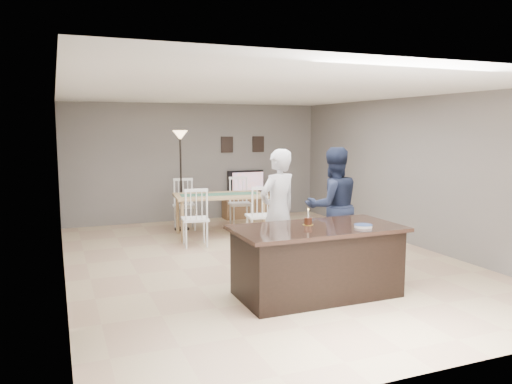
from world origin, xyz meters
name	(u,v)px	position (x,y,z in m)	size (l,w,h in m)	color
floor	(262,261)	(0.00, 0.00, 0.00)	(8.00, 8.00, 0.00)	tan
room_shell	(263,158)	(0.00, 0.00, 1.68)	(8.00, 8.00, 8.00)	slate
kitchen_island	(317,261)	(0.00, -1.80, 0.45)	(2.15, 1.10, 0.90)	black
tv_console	(248,205)	(1.20, 3.77, 0.30)	(1.20, 0.40, 0.60)	brown
television	(247,182)	(1.20, 3.84, 0.86)	(0.91, 0.12, 0.53)	black
tv_screen_glow	(248,182)	(1.20, 3.76, 0.87)	(0.78, 0.78, 0.00)	orange
picture_frames	(243,144)	(1.15, 3.98, 1.75)	(1.10, 0.02, 0.38)	black
doorway	(66,222)	(-2.99, -2.30, 1.26)	(0.00, 2.10, 2.65)	black
woman	(278,211)	(-0.01, -0.62, 0.92)	(0.67, 0.44, 1.84)	silver
man	(333,206)	(0.95, -0.58, 0.92)	(0.90, 0.70, 1.85)	#181E35
birthday_cake	(308,221)	(-0.05, -1.65, 0.95)	(0.14, 0.14, 0.21)	gold
plate_stack	(363,226)	(0.51, -2.06, 0.92)	(0.23, 0.23, 0.04)	white
dining_table	(220,202)	(-0.05, 2.10, 0.69)	(1.91, 2.18, 1.08)	tan
floor_lamp	(180,153)	(-0.62, 2.95, 1.62)	(0.31, 0.31, 2.09)	black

